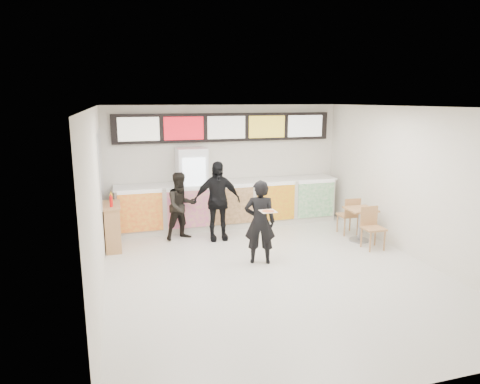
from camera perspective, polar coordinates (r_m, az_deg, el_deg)
name	(u,v)px	position (r m, az deg, el deg)	size (l,w,h in m)	color
floor	(273,272)	(8.09, 4.42, -10.55)	(7.00, 7.00, 0.00)	beige
ceiling	(276,107)	(7.46, 4.80, 11.22)	(7.00, 7.00, 0.00)	white
wall_back	(225,165)	(10.92, -1.98, 3.66)	(6.00, 6.00, 0.00)	silver
wall_left	(97,204)	(7.15, -18.47, -1.56)	(7.00, 7.00, 0.00)	silver
wall_right	(417,184)	(9.13, 22.48, 1.03)	(7.00, 7.00, 0.00)	silver
service_counter	(230,204)	(10.71, -1.39, -1.57)	(5.56, 0.77, 1.14)	silver
menu_board	(226,127)	(10.73, -1.90, 8.61)	(5.50, 0.14, 0.70)	black
drinks_fridge	(192,189)	(10.44, -6.39, 0.40)	(0.70, 0.67, 2.00)	white
mirror_panel	(101,166)	(9.51, -18.07, 3.31)	(0.01, 2.00, 1.50)	#B2B7BF
customer_main	(260,222)	(8.24, 2.66, -4.02)	(0.60, 0.39, 1.64)	black
customer_left	(181,206)	(9.74, -7.83, -1.88)	(0.75, 0.58, 1.54)	black
customer_mid	(217,201)	(9.61, -3.08, -1.18)	(1.06, 0.44, 1.80)	black
pizza_slice	(268,211)	(7.74, 3.77, -2.53)	(0.36, 0.36, 0.02)	beige
cafe_table	(360,218)	(9.95, 15.72, -3.41)	(0.62, 1.54, 0.89)	tan
condiment_ledge	(113,226)	(9.49, -16.59, -4.38)	(0.35, 0.87, 1.16)	tan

